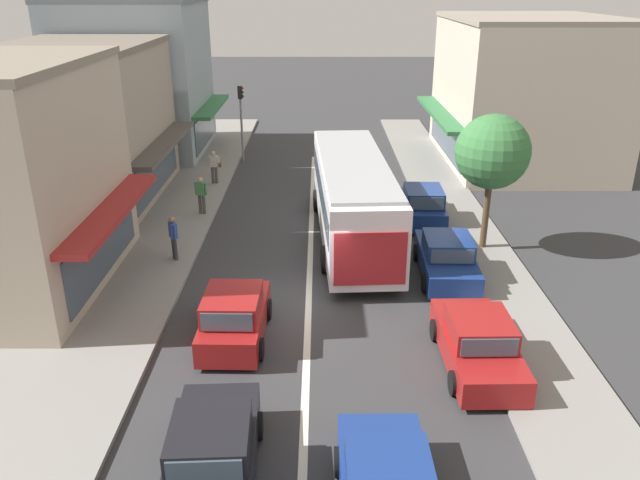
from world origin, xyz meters
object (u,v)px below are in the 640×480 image
street_tree_right (489,152)px  pedestrian_far_walker (170,235)px  city_bus (350,194)px  pedestrian_with_handbag_near (211,165)px  traffic_light_downstreet (238,111)px  parked_hatchback_kerb_third (419,206)px  hatchback_queue_far_back (232,317)px  parked_sedan_kerb_front (475,343)px  pedestrian_browsing_midblock (198,193)px  parked_sedan_kerb_second (444,258)px  sedan_adjacent_lane_trail (210,456)px

street_tree_right → pedestrian_far_walker: (-11.42, -1.20, -2.71)m
city_bus → pedestrian_with_handbag_near: 9.54m
pedestrian_far_walker → pedestrian_with_handbag_near: bearing=89.9°
traffic_light_downstreet → parked_hatchback_kerb_third: bearing=-48.1°
hatchback_queue_far_back → pedestrian_far_walker: (-2.83, 5.22, 0.36)m
city_bus → street_tree_right: 5.37m
city_bus → parked_sedan_kerb_front: 9.33m
hatchback_queue_far_back → pedestrian_browsing_midblock: (-2.68, 10.01, 0.36)m
parked_sedan_kerb_front → hatchback_queue_far_back: bearing=168.6°
city_bus → pedestrian_far_walker: size_ratio=6.73×
parked_hatchback_kerb_third → street_tree_right: bearing=-57.7°
traffic_light_downstreet → street_tree_right: 16.44m
hatchback_queue_far_back → traffic_light_downstreet: traffic_light_downstreet is taller
parked_hatchback_kerb_third → parked_sedan_kerb_second: bearing=-89.6°
traffic_light_downstreet → hatchback_queue_far_back: bearing=-84.2°
street_tree_right → traffic_light_downstreet: bearing=129.9°
parked_hatchback_kerb_third → traffic_light_downstreet: traffic_light_downstreet is taller
parked_sedan_kerb_front → pedestrian_far_walker: (-9.37, 6.55, 0.40)m
hatchback_queue_far_back → pedestrian_with_handbag_near: bearing=101.0°
parked_sedan_kerb_front → parked_hatchback_kerb_third: bearing=89.1°
sedan_adjacent_lane_trail → pedestrian_browsing_midblock: size_ratio=2.62×
parked_hatchback_kerb_third → street_tree_right: street_tree_right is taller
street_tree_right → pedestrian_far_walker: bearing=-174.0°
sedan_adjacent_lane_trail → street_tree_right: street_tree_right is taller
sedan_adjacent_lane_trail → pedestrian_far_walker: (-3.07, 10.72, 0.40)m
parked_sedan_kerb_front → parked_sedan_kerb_second: bearing=87.8°
parked_sedan_kerb_second → traffic_light_downstreet: (-8.69, 14.89, 2.19)m
parked_hatchback_kerb_third → hatchback_queue_far_back: bearing=-125.6°
sedan_adjacent_lane_trail → traffic_light_downstreet: (-2.18, 24.51, 2.19)m
parked_hatchback_kerb_third → pedestrian_browsing_midblock: 9.42m
city_bus → street_tree_right: bearing=-12.0°
parked_sedan_kerb_second → pedestrian_far_walker: pedestrian_far_walker is taller
sedan_adjacent_lane_trail → pedestrian_with_handbag_near: 20.15m
pedestrian_with_handbag_near → pedestrian_far_walker: bearing=-90.1°
sedan_adjacent_lane_trail → parked_sedan_kerb_second: size_ratio=1.01×
parked_sedan_kerb_front → street_tree_right: bearing=75.2°
sedan_adjacent_lane_trail → pedestrian_browsing_midblock: bearing=100.7°
sedan_adjacent_lane_trail → street_tree_right: size_ratio=0.83×
hatchback_queue_far_back → street_tree_right: street_tree_right is taller
parked_sedan_kerb_front → pedestrian_with_handbag_near: 18.32m
street_tree_right → pedestrian_browsing_midblock: 12.13m
parked_sedan_kerb_front → pedestrian_with_handbag_near: size_ratio=2.59×
sedan_adjacent_lane_trail → hatchback_queue_far_back: hatchback_queue_far_back is taller
parked_hatchback_kerb_third → pedestrian_with_handbag_near: pedestrian_with_handbag_near is taller
city_bus → street_tree_right: street_tree_right is taller
traffic_light_downstreet → parked_sedan_kerb_second: bearing=-59.7°
traffic_light_downstreet → city_bus: bearing=-64.1°
hatchback_queue_far_back → pedestrian_browsing_midblock: 10.37m
city_bus → parked_sedan_kerb_front: (2.87, -8.80, -1.22)m
sedan_adjacent_lane_trail → parked_sedan_kerb_second: same height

